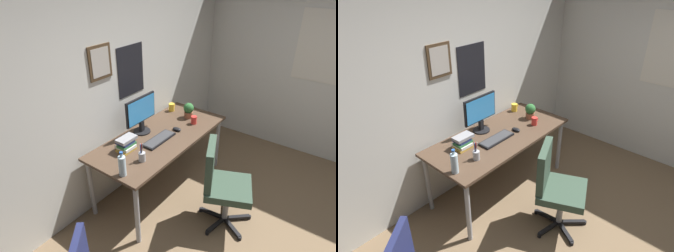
{
  "view_description": "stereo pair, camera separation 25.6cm",
  "coord_description": "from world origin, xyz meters",
  "views": [
    {
      "loc": [
        -2.06,
        -0.1,
        2.45
      ],
      "look_at": [
        0.23,
        1.58,
        0.9
      ],
      "focal_mm": 31.56,
      "sensor_mm": 36.0,
      "label": 1
    },
    {
      "loc": [
        -1.9,
        -0.3,
        2.45
      ],
      "look_at": [
        0.23,
        1.58,
        0.9
      ],
      "focal_mm": 31.56,
      "sensor_mm": 36.0,
      "label": 2
    }
  ],
  "objects": [
    {
      "name": "pen_cup",
      "position": [
        -0.28,
        1.53,
        0.81
      ],
      "size": [
        0.07,
        0.07,
        0.2
      ],
      "color": "#9EA0A5",
      "rests_on": "desk"
    },
    {
      "name": "wall_back",
      "position": [
        -0.0,
        2.15,
        1.3
      ],
      "size": [
        4.4,
        0.1,
        2.6
      ],
      "color": "silver",
      "rests_on": "ground_plane"
    },
    {
      "name": "desk",
      "position": [
        0.23,
        1.68,
        0.68
      ],
      "size": [
        1.73,
        0.77,
        0.75
      ],
      "color": "#4C3828",
      "rests_on": "ground_plane"
    },
    {
      "name": "keyboard",
      "position": [
        0.13,
        1.63,
        0.76
      ],
      "size": [
        0.43,
        0.15,
        0.03
      ],
      "color": "black",
      "rests_on": "desk"
    },
    {
      "name": "computer_mouse",
      "position": [
        0.43,
        1.6,
        0.77
      ],
      "size": [
        0.06,
        0.11,
        0.04
      ],
      "color": "black",
      "rests_on": "desk"
    },
    {
      "name": "water_bottle",
      "position": [
        -0.56,
        1.52,
        0.86
      ],
      "size": [
        0.07,
        0.07,
        0.25
      ],
      "color": "silver",
      "rests_on": "desk"
    },
    {
      "name": "potted_plant",
      "position": [
        0.79,
        1.68,
        0.86
      ],
      "size": [
        0.13,
        0.13,
        0.2
      ],
      "color": "brown",
      "rests_on": "desk"
    },
    {
      "name": "book_stack_left",
      "position": [
        -0.23,
        1.79,
        0.82
      ],
      "size": [
        0.21,
        0.17,
        0.14
      ],
      "color": "gold",
      "rests_on": "desk"
    },
    {
      "name": "office_chair",
      "position": [
        0.15,
        0.86,
        0.53
      ],
      "size": [
        0.61,
        0.61,
        0.95
      ],
      "color": "#334738",
      "rests_on": "ground_plane"
    },
    {
      "name": "coffee_mug_far",
      "position": [
        0.83,
        1.96,
        0.8
      ],
      "size": [
        0.12,
        0.08,
        0.1
      ],
      "color": "yellow",
      "rests_on": "desk"
    },
    {
      "name": "coffee_mug_near",
      "position": [
        0.69,
        1.53,
        0.8
      ],
      "size": [
        0.11,
        0.07,
        0.1
      ],
      "color": "red",
      "rests_on": "desk"
    },
    {
      "name": "monitor",
      "position": [
        0.16,
        1.91,
        0.99
      ],
      "size": [
        0.46,
        0.2,
        0.43
      ],
      "color": "black",
      "rests_on": "desk"
    }
  ]
}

